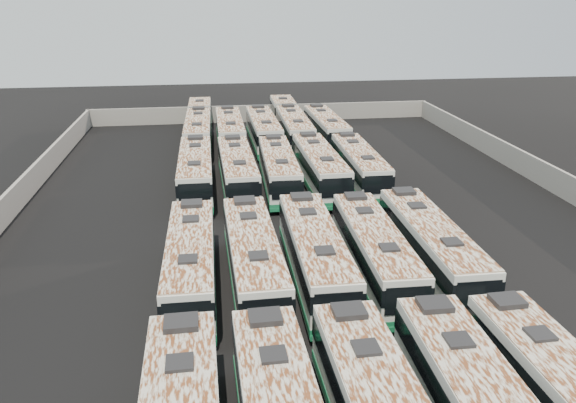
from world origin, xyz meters
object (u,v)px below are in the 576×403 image
object	(u,v)px
bus_midback_right	(319,167)
bus_midback_far_right	(359,166)
bus_midfront_left	(253,259)
bus_midfront_far_right	(431,246)
bus_midfront_right	(374,251)
bus_midfront_center	(315,254)
bus_back_left	(230,132)
bus_midback_center	(279,170)
bus_midfront_far_left	(191,262)
bus_back_far_right	(326,129)
bus_back_center	(263,131)
bus_midback_left	(237,171)
bus_back_right	(290,123)
bus_midback_far_left	(196,172)

from	to	relation	value
bus_midback_right	bus_midback_far_right	bearing A→B (deg)	3.40
bus_midfront_left	bus_midfront_far_right	bearing A→B (deg)	0.01
bus_midfront_left	bus_midfront_right	bearing A→B (deg)	-0.20
bus_midfront_center	bus_back_left	xyz separation A→B (m)	(-3.68, 31.40, 0.01)
bus_midfront_left	bus_midback_center	distance (m)	17.50
bus_midfront_far_left	bus_midfront_far_right	size ratio (longest dim) A/B	0.98
bus_midfront_far_left	bus_back_far_right	size ratio (longest dim) A/B	0.99
bus_midfront_left	bus_midfront_right	xyz separation A→B (m)	(7.24, 0.14, -0.04)
bus_midfront_center	bus_back_center	distance (m)	31.42
bus_midfront_center	bus_midback_far_right	bearing A→B (deg)	68.01
bus_midback_left	bus_back_center	size ratio (longest dim) A/B	0.99
bus_midback_center	bus_back_left	size ratio (longest dim) A/B	0.97
bus_midfront_left	bus_back_center	xyz separation A→B (m)	(3.64, 31.52, 0.02)
bus_midfront_far_left	bus_midfront_right	size ratio (longest dim) A/B	1.00
bus_midback_center	bus_midfront_left	bearing A→B (deg)	-100.32
bus_midfront_far_right	bus_midback_left	distance (m)	20.03
bus_midfront_far_right	bus_midback_right	world-z (taller)	bus_midback_right
bus_midfront_far_left	bus_midfront_left	bearing A→B (deg)	-2.96
bus_midfront_far_left	bus_back_center	xyz separation A→B (m)	(7.21, 31.32, 0.06)
bus_midfront_far_left	bus_back_right	size ratio (longest dim) A/B	0.62
bus_midback_right	bus_back_left	world-z (taller)	bus_midback_right
bus_midfront_left	bus_back_left	bearing A→B (deg)	88.83
bus_midfront_far_right	bus_midfront_far_left	bearing A→B (deg)	-179.31
bus_midback_far_left	bus_back_left	size ratio (longest dim) A/B	1.00
bus_midfront_left	bus_midfront_center	size ratio (longest dim) A/B	0.99
bus_midback_far_right	bus_back_center	bearing A→B (deg)	117.72
bus_midback_far_left	bus_back_left	xyz separation A→B (m)	(3.51, 14.15, 0.00)
bus_midback_far_right	bus_back_far_right	bearing A→B (deg)	91.17
bus_midfront_far_right	bus_back_left	distance (m)	33.08
bus_midfront_far_left	bus_midfront_right	world-z (taller)	bus_midfront_far_left
bus_midback_left	bus_back_right	size ratio (longest dim) A/B	0.64
bus_midfront_far_left	bus_back_center	distance (m)	32.14
bus_midback_far_right	bus_back_left	xyz separation A→B (m)	(-10.87, 14.13, 0.08)
bus_midfront_center	bus_back_center	world-z (taller)	bus_back_center
bus_midback_center	bus_back_far_right	world-z (taller)	bus_back_far_right
bus_midback_left	bus_back_left	bearing A→B (deg)	88.87
bus_midfront_far_left	bus_midback_far_left	bearing A→B (deg)	90.16
bus_midfront_right	bus_back_right	xyz separation A→B (m)	(-0.11, 34.90, 0.06)
bus_midfront_center	bus_midback_far_right	distance (m)	18.70
bus_midfront_far_left	bus_midfront_center	bearing A→B (deg)	-0.62
bus_midback_far_right	bus_midfront_right	bearing A→B (deg)	-100.86
bus_midback_center	bus_midback_right	world-z (taller)	bus_midback_right
bus_midfront_left	bus_midfront_center	xyz separation A→B (m)	(3.63, 0.10, 0.02)
bus_midback_left	bus_back_left	xyz separation A→B (m)	(-0.05, 14.38, 0.02)
bus_midfront_center	bus_midback_right	distance (m)	17.35
bus_midfront_far_right	bus_back_left	xyz separation A→B (m)	(-10.83, 31.25, 0.02)
bus_midfront_left	bus_midback_right	distance (m)	18.53
bus_midfront_far_left	bus_midfront_far_right	xyz separation A→B (m)	(14.35, 0.04, 0.04)
bus_back_left	bus_midfront_left	bearing A→B (deg)	-90.14
bus_back_left	bus_back_far_right	size ratio (longest dim) A/B	1.02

